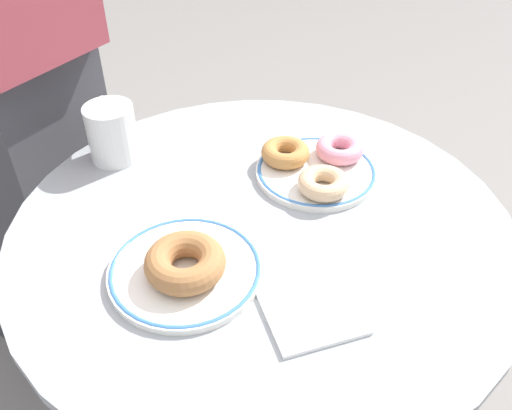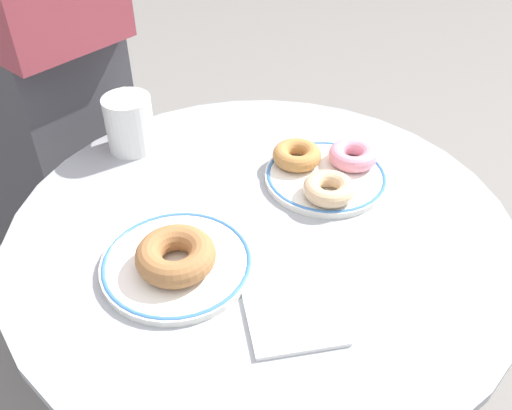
{
  "view_description": "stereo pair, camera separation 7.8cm",
  "coord_description": "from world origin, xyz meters",
  "px_view_note": "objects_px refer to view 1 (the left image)",
  "views": [
    {
      "loc": [
        -0.38,
        -0.47,
        1.23
      ],
      "look_at": [
        -0.01,
        0.01,
        0.74
      ],
      "focal_mm": 38.8,
      "sensor_mm": 36.0,
      "label": 1
    },
    {
      "loc": [
        -0.31,
        -0.51,
        1.23
      ],
      "look_at": [
        -0.01,
        0.01,
        0.74
      ],
      "focal_mm": 38.8,
      "sensor_mm": 36.0,
      "label": 2
    }
  ],
  "objects_px": {
    "donut_glazed": "(323,183)",
    "plate_left": "(185,270)",
    "plate_right": "(316,171)",
    "donut_pink_frosted": "(340,149)",
    "cafe_table": "(261,308)",
    "paper_napkin": "(309,306)",
    "donut_old_fashioned": "(285,152)",
    "coffee_mug": "(111,131)",
    "donut_cinnamon": "(185,262)"
  },
  "relations": [
    {
      "from": "donut_glazed",
      "to": "plate_left",
      "type": "bearing_deg",
      "value": -177.82
    },
    {
      "from": "plate_left",
      "to": "donut_glazed",
      "type": "height_order",
      "value": "donut_glazed"
    },
    {
      "from": "plate_right",
      "to": "donut_pink_frosted",
      "type": "height_order",
      "value": "donut_pink_frosted"
    },
    {
      "from": "plate_left",
      "to": "donut_glazed",
      "type": "bearing_deg",
      "value": 2.18
    },
    {
      "from": "cafe_table",
      "to": "plate_left",
      "type": "relative_size",
      "value": 3.62
    },
    {
      "from": "cafe_table",
      "to": "donut_glazed",
      "type": "distance_m",
      "value": 0.24
    },
    {
      "from": "plate_right",
      "to": "donut_glazed",
      "type": "relative_size",
      "value": 2.47
    },
    {
      "from": "cafe_table",
      "to": "paper_napkin",
      "type": "relative_size",
      "value": 5.89
    },
    {
      "from": "donut_pink_frosted",
      "to": "donut_glazed",
      "type": "height_order",
      "value": "same"
    },
    {
      "from": "plate_right",
      "to": "donut_old_fashioned",
      "type": "height_order",
      "value": "donut_old_fashioned"
    },
    {
      "from": "coffee_mug",
      "to": "donut_glazed",
      "type": "bearing_deg",
      "value": -55.77
    },
    {
      "from": "plate_left",
      "to": "coffee_mug",
      "type": "bearing_deg",
      "value": 80.08
    },
    {
      "from": "plate_right",
      "to": "coffee_mug",
      "type": "xyz_separation_m",
      "value": [
        -0.23,
        0.25,
        0.04
      ]
    },
    {
      "from": "paper_napkin",
      "to": "plate_left",
      "type": "bearing_deg",
      "value": 122.2
    },
    {
      "from": "plate_left",
      "to": "donut_glazed",
      "type": "distance_m",
      "value": 0.25
    },
    {
      "from": "cafe_table",
      "to": "donut_cinnamon",
      "type": "height_order",
      "value": "donut_cinnamon"
    },
    {
      "from": "plate_right",
      "to": "cafe_table",
      "type": "bearing_deg",
      "value": -164.36
    },
    {
      "from": "donut_cinnamon",
      "to": "donut_pink_frosted",
      "type": "distance_m",
      "value": 0.35
    },
    {
      "from": "donut_pink_frosted",
      "to": "donut_old_fashioned",
      "type": "bearing_deg",
      "value": 149.19
    },
    {
      "from": "plate_right",
      "to": "donut_glazed",
      "type": "xyz_separation_m",
      "value": [
        -0.03,
        -0.05,
        0.02
      ]
    },
    {
      "from": "plate_left",
      "to": "plate_right",
      "type": "xyz_separation_m",
      "value": [
        0.28,
        0.06,
        -0.0
      ]
    },
    {
      "from": "donut_old_fashioned",
      "to": "plate_right",
      "type": "bearing_deg",
      "value": -66.7
    },
    {
      "from": "donut_cinnamon",
      "to": "plate_right",
      "type": "bearing_deg",
      "value": 12.77
    },
    {
      "from": "donut_glazed",
      "to": "coffee_mug",
      "type": "height_order",
      "value": "coffee_mug"
    },
    {
      "from": "cafe_table",
      "to": "plate_left",
      "type": "xyz_separation_m",
      "value": [
        -0.14,
        -0.02,
        0.19
      ]
    },
    {
      "from": "donut_cinnamon",
      "to": "donut_glazed",
      "type": "distance_m",
      "value": 0.26
    },
    {
      "from": "cafe_table",
      "to": "donut_old_fashioned",
      "type": "height_order",
      "value": "donut_old_fashioned"
    },
    {
      "from": "cafe_table",
      "to": "donut_glazed",
      "type": "bearing_deg",
      "value": -3.74
    },
    {
      "from": "donut_cinnamon",
      "to": "donut_pink_frosted",
      "type": "relative_size",
      "value": 1.32
    },
    {
      "from": "donut_pink_frosted",
      "to": "donut_glazed",
      "type": "distance_m",
      "value": 0.1
    },
    {
      "from": "plate_left",
      "to": "donut_old_fashioned",
      "type": "height_order",
      "value": "donut_old_fashioned"
    },
    {
      "from": "cafe_table",
      "to": "donut_old_fashioned",
      "type": "bearing_deg",
      "value": 37.18
    },
    {
      "from": "plate_left",
      "to": "donut_pink_frosted",
      "type": "relative_size",
      "value": 2.56
    },
    {
      "from": "donut_cinnamon",
      "to": "coffee_mug",
      "type": "bearing_deg",
      "value": 79.74
    },
    {
      "from": "donut_cinnamon",
      "to": "paper_napkin",
      "type": "relative_size",
      "value": 0.84
    },
    {
      "from": "donut_cinnamon",
      "to": "donut_glazed",
      "type": "xyz_separation_m",
      "value": [
        0.26,
        0.02,
        -0.0
      ]
    },
    {
      "from": "donut_old_fashioned",
      "to": "donut_glazed",
      "type": "bearing_deg",
      "value": -94.56
    },
    {
      "from": "donut_old_fashioned",
      "to": "paper_napkin",
      "type": "relative_size",
      "value": 0.63
    },
    {
      "from": "plate_left",
      "to": "donut_glazed",
      "type": "xyz_separation_m",
      "value": [
        0.25,
        0.01,
        0.02
      ]
    },
    {
      "from": "plate_left",
      "to": "donut_pink_frosted",
      "type": "xyz_separation_m",
      "value": [
        0.34,
        0.06,
        0.02
      ]
    },
    {
      "from": "cafe_table",
      "to": "plate_right",
      "type": "bearing_deg",
      "value": 15.64
    },
    {
      "from": "donut_cinnamon",
      "to": "donut_glazed",
      "type": "height_order",
      "value": "donut_cinnamon"
    },
    {
      "from": "coffee_mug",
      "to": "plate_left",
      "type": "bearing_deg",
      "value": -99.92
    },
    {
      "from": "cafe_table",
      "to": "paper_napkin",
      "type": "xyz_separation_m",
      "value": [
        -0.05,
        -0.16,
        0.19
      ]
    },
    {
      "from": "paper_napkin",
      "to": "coffee_mug",
      "type": "xyz_separation_m",
      "value": [
        -0.04,
        0.45,
        0.04
      ]
    },
    {
      "from": "donut_pink_frosted",
      "to": "donut_old_fashioned",
      "type": "xyz_separation_m",
      "value": [
        -0.08,
        0.05,
        0.0
      ]
    },
    {
      "from": "plate_left",
      "to": "paper_napkin",
      "type": "bearing_deg",
      "value": -57.8
    },
    {
      "from": "donut_old_fashioned",
      "to": "paper_napkin",
      "type": "distance_m",
      "value": 0.3
    },
    {
      "from": "donut_cinnamon",
      "to": "donut_glazed",
      "type": "relative_size",
      "value": 1.32
    },
    {
      "from": "donut_old_fashioned",
      "to": "coffee_mug",
      "type": "distance_m",
      "value": 0.29
    }
  ]
}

